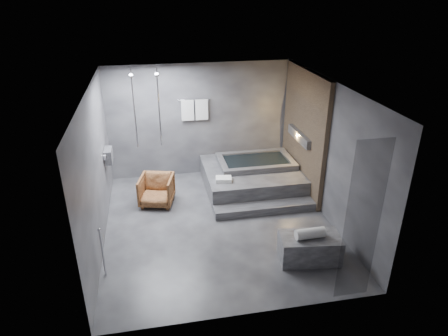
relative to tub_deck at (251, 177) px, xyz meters
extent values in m
plane|color=#2A2A2C|center=(-1.05, -1.45, -0.25)|extent=(5.00, 5.00, 0.00)
cube|color=#464649|center=(-1.05, -1.45, 2.55)|extent=(4.50, 5.00, 0.04)
cube|color=#343338|center=(-1.05, 1.05, 1.15)|extent=(4.50, 0.04, 2.80)
cube|color=#343338|center=(-1.05, -3.95, 1.15)|extent=(4.50, 0.04, 2.80)
cube|color=#343338|center=(-3.30, -1.45, 1.15)|extent=(0.04, 5.00, 2.80)
cube|color=#343338|center=(1.20, -1.45, 1.15)|extent=(0.04, 5.00, 2.80)
cube|color=#8F7253|center=(1.14, -0.20, 1.15)|extent=(0.10, 2.40, 2.78)
cube|color=#FF9938|center=(1.06, -0.20, 1.05)|extent=(0.14, 1.20, 0.20)
cube|color=slate|center=(-3.21, -0.05, 0.85)|extent=(0.16, 0.42, 0.30)
imported|color=beige|center=(-3.20, -0.15, 0.80)|extent=(0.08, 0.08, 0.21)
imported|color=beige|center=(-3.20, 0.05, 0.78)|extent=(0.07, 0.07, 0.15)
cylinder|color=silver|center=(-2.05, 0.60, 1.65)|extent=(0.04, 0.04, 1.80)
cylinder|color=silver|center=(-2.60, 0.60, 1.65)|extent=(0.04, 0.04, 1.80)
cylinder|color=silver|center=(-1.20, 0.99, 1.70)|extent=(0.75, 0.02, 0.02)
cube|color=white|center=(-1.37, 0.97, 1.45)|extent=(0.30, 0.06, 0.50)
cube|color=white|center=(-1.03, 0.97, 1.45)|extent=(0.30, 0.06, 0.50)
cylinder|color=silver|center=(-3.20, -2.65, 0.20)|extent=(0.04, 0.04, 0.90)
cube|color=black|center=(0.60, -3.90, 1.10)|extent=(0.55, 0.01, 2.60)
cube|color=#2F2F31|center=(0.00, 0.00, 0.00)|extent=(2.20, 2.00, 0.50)
cube|color=#2F2F31|center=(0.00, -1.18, -0.16)|extent=(2.20, 0.36, 0.18)
cube|color=#38383A|center=(0.32, -2.88, -0.01)|extent=(1.12, 0.71, 0.47)
imported|color=#452411|center=(-2.25, -0.38, 0.08)|extent=(0.86, 0.88, 0.66)
cylinder|color=white|center=(0.29, -2.91, 0.32)|extent=(0.52, 0.20, 0.19)
cube|color=silver|center=(-0.78, -0.55, 0.30)|extent=(0.38, 0.30, 0.09)
camera|label=1|loc=(-2.24, -8.27, 4.23)|focal=32.00mm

